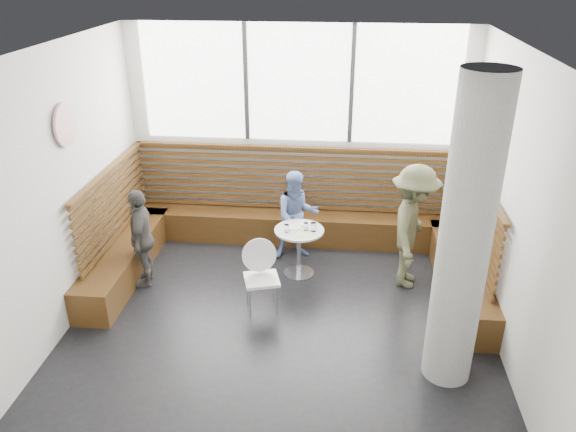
# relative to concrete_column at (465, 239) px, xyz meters

# --- Properties ---
(room) EXTENTS (5.00, 5.00, 3.20)m
(room) POSITION_rel_concrete_column_xyz_m (-1.85, 0.60, 0.00)
(room) COLOR silver
(room) RESTS_ON ground
(booth) EXTENTS (5.00, 2.50, 1.44)m
(booth) POSITION_rel_concrete_column_xyz_m (-1.85, 2.37, -1.19)
(booth) COLOR #412810
(booth) RESTS_ON ground
(concrete_column) EXTENTS (0.50, 0.50, 3.20)m
(concrete_column) POSITION_rel_concrete_column_xyz_m (0.00, 0.00, 0.00)
(concrete_column) COLOR gray
(concrete_column) RESTS_ON ground
(wall_art) EXTENTS (0.03, 0.50, 0.50)m
(wall_art) POSITION_rel_concrete_column_xyz_m (-4.31, 1.00, 0.70)
(wall_art) COLOR white
(wall_art) RESTS_ON room
(cafe_table) EXTENTS (0.67, 0.67, 0.69)m
(cafe_table) POSITION_rel_concrete_column_xyz_m (-1.72, 1.85, -1.11)
(cafe_table) COLOR silver
(cafe_table) RESTS_ON ground
(cafe_chair) EXTENTS (0.43, 0.42, 0.90)m
(cafe_chair) POSITION_rel_concrete_column_xyz_m (-2.11, 1.01, -1.07)
(cafe_chair) COLOR white
(cafe_chair) RESTS_ON ground
(adult_man) EXTENTS (0.85, 1.19, 1.68)m
(adult_man) POSITION_rel_concrete_column_xyz_m (-0.24, 1.76, -0.76)
(adult_man) COLOR brown
(adult_man) RESTS_ON ground
(child_back) EXTENTS (0.75, 0.65, 1.31)m
(child_back) POSITION_rel_concrete_column_xyz_m (-1.80, 2.35, -0.94)
(child_back) COLOR #6A7FB8
(child_back) RESTS_ON ground
(child_left) EXTENTS (0.46, 0.84, 1.35)m
(child_left) POSITION_rel_concrete_column_xyz_m (-3.76, 1.43, -0.92)
(child_left) COLOR #4E4A46
(child_left) RESTS_ON ground
(plate_near) EXTENTS (0.21, 0.21, 0.01)m
(plate_near) POSITION_rel_concrete_column_xyz_m (-1.81, 1.90, -0.90)
(plate_near) COLOR white
(plate_near) RESTS_ON cafe_table
(plate_far) EXTENTS (0.21, 0.21, 0.01)m
(plate_far) POSITION_rel_concrete_column_xyz_m (-1.68, 2.03, -0.90)
(plate_far) COLOR white
(plate_far) RESTS_ON cafe_table
(glass_left) EXTENTS (0.07, 0.07, 0.11)m
(glass_left) POSITION_rel_concrete_column_xyz_m (-1.88, 1.76, -0.86)
(glass_left) COLOR white
(glass_left) RESTS_ON cafe_table
(glass_mid) EXTENTS (0.06, 0.06, 0.10)m
(glass_mid) POSITION_rel_concrete_column_xyz_m (-1.63, 1.85, -0.86)
(glass_mid) COLOR white
(glass_mid) RESTS_ON cafe_table
(glass_right) EXTENTS (0.08, 0.08, 0.12)m
(glass_right) POSITION_rel_concrete_column_xyz_m (-1.53, 1.83, -0.85)
(glass_right) COLOR white
(glass_right) RESTS_ON cafe_table
(menu_card) EXTENTS (0.19, 0.14, 0.00)m
(menu_card) POSITION_rel_concrete_column_xyz_m (-1.67, 1.71, -0.91)
(menu_card) COLOR #A5C64C
(menu_card) RESTS_ON cafe_table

